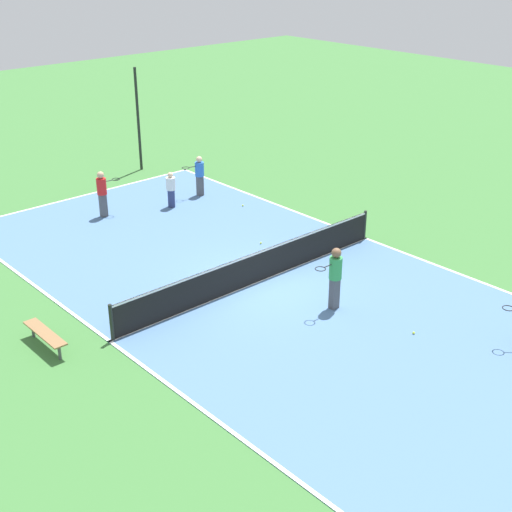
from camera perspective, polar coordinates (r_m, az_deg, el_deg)
The scene contains 13 objects.
ground_plane at distance 21.65m, azimuth 0.00°, elevation -2.17°, with size 80.00×80.00×0.00m, color #3D7538.
court_surface at distance 21.65m, azimuth 0.00°, elevation -2.14°, with size 10.33×21.04×0.02m.
tennis_net at distance 21.41m, azimuth 0.00°, elevation -0.85°, with size 10.13×0.10×1.04m.
bench at distance 19.00m, azimuth -16.53°, elevation -6.03°, with size 0.36×1.76×0.45m.
player_far_green at distance 19.84m, azimuth 6.35°, elevation -1.42°, with size 0.94×0.37×1.84m.
player_near_white at distance 27.54m, azimuth -6.83°, elevation 5.45°, with size 0.51×0.51×1.40m.
player_near_blue at distance 28.66m, azimuth -4.55°, elevation 6.62°, with size 0.98×0.53×1.62m.
player_coach_red at distance 26.94m, azimuth -12.21°, elevation 5.13°, with size 0.96×0.40×1.74m.
tennis_ball_near_net at distance 27.66m, azimuth -1.06°, elevation 4.07°, with size 0.07×0.07×0.07m, color #CCE033.
tennis_ball_midcourt at distance 19.40m, azimuth 12.51°, elevation -6.02°, with size 0.07×0.07×0.07m, color #CCE033.
tennis_ball_far_baseline at distance 20.44m, azimuth -9.17°, elevation -4.05°, with size 0.07×0.07×0.07m, color #CCE033.
tennis_ball_left_sideline at distance 24.27m, azimuth 0.39°, elevation 1.05°, with size 0.07×0.07×0.07m, color #CCE033.
fence_post_back_right at distance 32.01m, azimuth -9.41°, elevation 10.71°, with size 0.12×0.12×4.50m.
Camera 1 is at (-12.90, -14.41, 9.73)m, focal length 50.00 mm.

